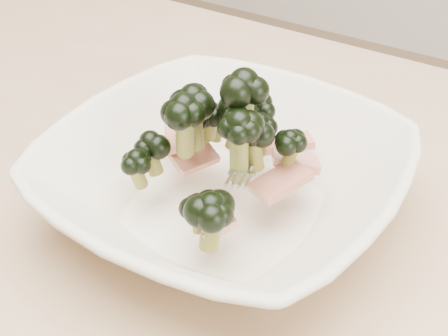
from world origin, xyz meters
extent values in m
cube|color=tan|center=(0.00, 0.00, 0.73)|extent=(1.20, 0.80, 0.04)
cylinder|color=tan|center=(-0.55, 0.35, 0.35)|extent=(0.06, 0.06, 0.71)
imported|color=beige|center=(-0.01, 0.02, 0.79)|extent=(0.31, 0.31, 0.07)
cylinder|color=olive|center=(-0.05, 0.03, 0.81)|extent=(0.02, 0.02, 0.03)
ellipsoid|color=black|center=(-0.05, 0.03, 0.83)|extent=(0.04, 0.04, 0.03)
cylinder|color=olive|center=(0.00, -0.04, 0.79)|extent=(0.02, 0.01, 0.03)
ellipsoid|color=black|center=(0.00, -0.04, 0.81)|extent=(0.03, 0.03, 0.02)
cylinder|color=olive|center=(-0.08, -0.02, 0.79)|extent=(0.01, 0.02, 0.03)
ellipsoid|color=black|center=(-0.08, -0.02, 0.81)|extent=(0.03, 0.03, 0.02)
cylinder|color=olive|center=(0.02, -0.05, 0.80)|extent=(0.02, 0.02, 0.04)
ellipsoid|color=black|center=(0.02, -0.05, 0.82)|extent=(0.04, 0.04, 0.03)
cylinder|color=olive|center=(-0.08, 0.00, 0.79)|extent=(0.02, 0.01, 0.03)
ellipsoid|color=black|center=(-0.08, 0.00, 0.81)|extent=(0.03, 0.03, 0.03)
cylinder|color=olive|center=(-0.05, 0.07, 0.80)|extent=(0.01, 0.01, 0.03)
ellipsoid|color=black|center=(-0.05, 0.07, 0.82)|extent=(0.03, 0.03, 0.02)
cylinder|color=olive|center=(0.00, 0.05, 0.82)|extent=(0.02, 0.02, 0.03)
ellipsoid|color=black|center=(0.00, 0.05, 0.83)|extent=(0.03, 0.03, 0.03)
cylinder|color=olive|center=(-0.04, 0.02, 0.83)|extent=(0.02, 0.02, 0.04)
ellipsoid|color=black|center=(-0.04, 0.02, 0.86)|extent=(0.04, 0.04, 0.03)
cylinder|color=olive|center=(-0.01, 0.07, 0.82)|extent=(0.02, 0.02, 0.04)
ellipsoid|color=black|center=(-0.01, 0.07, 0.84)|extent=(0.04, 0.04, 0.03)
cylinder|color=olive|center=(0.00, 0.02, 0.83)|extent=(0.01, 0.01, 0.03)
ellipsoid|color=black|center=(0.00, 0.02, 0.86)|extent=(0.03, 0.03, 0.02)
cylinder|color=olive|center=(0.01, 0.00, 0.83)|extent=(0.02, 0.02, 0.05)
ellipsoid|color=black|center=(0.01, 0.00, 0.86)|extent=(0.04, 0.04, 0.03)
cylinder|color=olive|center=(0.03, 0.04, 0.81)|extent=(0.02, 0.01, 0.04)
ellipsoid|color=black|center=(0.03, 0.04, 0.83)|extent=(0.03, 0.03, 0.02)
cylinder|color=olive|center=(-0.02, 0.05, 0.82)|extent=(0.02, 0.02, 0.04)
ellipsoid|color=black|center=(-0.02, 0.05, 0.85)|extent=(0.04, 0.04, 0.03)
cylinder|color=olive|center=(0.02, 0.02, 0.83)|extent=(0.01, 0.02, 0.04)
ellipsoid|color=black|center=(0.02, 0.02, 0.85)|extent=(0.03, 0.03, 0.02)
cylinder|color=olive|center=(-0.04, 0.00, 0.83)|extent=(0.03, 0.03, 0.05)
ellipsoid|color=black|center=(-0.04, 0.00, 0.86)|extent=(0.04, 0.04, 0.03)
cylinder|color=olive|center=(-0.05, 0.05, 0.81)|extent=(0.02, 0.02, 0.03)
ellipsoid|color=black|center=(-0.05, 0.05, 0.83)|extent=(0.03, 0.03, 0.03)
cylinder|color=olive|center=(0.00, 0.03, 0.85)|extent=(0.03, 0.03, 0.06)
ellipsoid|color=black|center=(0.00, 0.03, 0.88)|extent=(0.04, 0.04, 0.03)
cube|color=maroon|center=(-0.06, 0.03, 0.79)|extent=(0.05, 0.05, 0.02)
cube|color=maroon|center=(0.03, 0.06, 0.80)|extent=(0.05, 0.04, 0.02)
cube|color=maroon|center=(0.01, -0.04, 0.79)|extent=(0.05, 0.05, 0.02)
cube|color=maroon|center=(-0.08, 0.04, 0.80)|extent=(0.05, 0.06, 0.02)
cube|color=maroon|center=(0.04, 0.03, 0.80)|extent=(0.05, 0.06, 0.02)
cube|color=maroon|center=(0.01, 0.09, 0.79)|extent=(0.05, 0.05, 0.01)
camera|label=1|loc=(0.21, -0.34, 1.12)|focal=50.00mm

